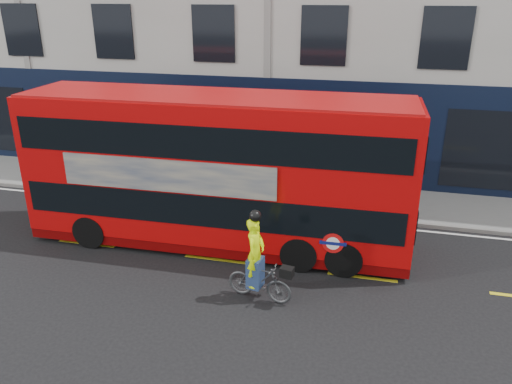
% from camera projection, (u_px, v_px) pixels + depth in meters
% --- Properties ---
extents(ground, '(120.00, 120.00, 0.00)m').
position_uv_depth(ground, '(198.00, 288.00, 12.51)').
color(ground, black).
rests_on(ground, ground).
extents(pavement, '(60.00, 3.00, 0.12)m').
position_uv_depth(pavement, '(257.00, 192.00, 18.35)').
color(pavement, gray).
rests_on(pavement, ground).
extents(kerb, '(60.00, 0.12, 0.13)m').
position_uv_depth(kerb, '(247.00, 208.00, 17.00)').
color(kerb, slate).
rests_on(kerb, ground).
extents(road_edge_line, '(58.00, 0.10, 0.01)m').
position_uv_depth(road_edge_line, '(245.00, 213.00, 16.75)').
color(road_edge_line, silver).
rests_on(road_edge_line, ground).
extents(lane_dashes, '(58.00, 0.12, 0.01)m').
position_uv_depth(lane_dashes, '(216.00, 259.00, 13.86)').
color(lane_dashes, gold).
rests_on(lane_dashes, ground).
extents(bus, '(10.89, 2.66, 4.37)m').
position_uv_depth(bus, '(218.00, 171.00, 14.02)').
color(bus, '#B60708').
rests_on(bus, ground).
extents(cyclist, '(1.69, 0.74, 2.32)m').
position_uv_depth(cyclist, '(258.00, 270.00, 11.82)').
color(cyclist, '#46494B').
rests_on(cyclist, ground).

